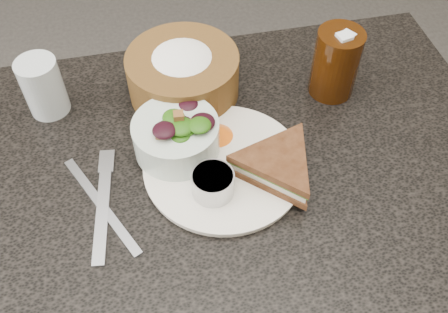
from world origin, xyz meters
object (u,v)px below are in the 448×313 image
at_px(dressing_ramekin, 213,183).
at_px(water_glass, 43,87).
at_px(bread_basket, 183,69).
at_px(salad_bowl, 176,132).
at_px(cola_glass, 336,60).
at_px(dining_table, 215,284).
at_px(sandwich, 278,165).
at_px(dinner_plate, 224,166).

relative_size(dressing_ramekin, water_glass, 0.63).
bearing_deg(bread_basket, salad_bowl, -103.59).
height_order(dressing_ramekin, cola_glass, cola_glass).
xyz_separation_m(dining_table, sandwich, (0.10, -0.01, 0.41)).
relative_size(dressing_ramekin, bread_basket, 0.33).
distance_m(sandwich, salad_bowl, 0.17).
height_order(sandwich, bread_basket, bread_basket).
relative_size(dining_table, water_glass, 9.61).
distance_m(salad_bowl, water_glass, 0.25).
bearing_deg(bread_basket, dinner_plate, -79.80).
bearing_deg(bread_basket, dining_table, -87.72).
bearing_deg(salad_bowl, water_glass, 144.23).
bearing_deg(dressing_ramekin, salad_bowl, 112.96).
distance_m(sandwich, bread_basket, 0.25).
distance_m(dinner_plate, bread_basket, 0.20).
xyz_separation_m(salad_bowl, water_glass, (-0.20, 0.15, 0.00)).
bearing_deg(dressing_ramekin, cola_glass, 35.89).
xyz_separation_m(dining_table, bread_basket, (-0.01, 0.21, 0.43)).
bearing_deg(water_glass, salad_bowl, -35.77).
bearing_deg(cola_glass, dining_table, -147.64).
bearing_deg(water_glass, dressing_ramekin, -44.71).
distance_m(dressing_ramekin, bread_basket, 0.24).
xyz_separation_m(dining_table, dinner_plate, (0.03, 0.02, 0.38)).
bearing_deg(dinner_plate, salad_bowl, 144.66).
bearing_deg(cola_glass, dressing_ramekin, -144.11).
height_order(salad_bowl, cola_glass, cola_glass).
bearing_deg(dinner_plate, dressing_ramekin, -119.78).
bearing_deg(bread_basket, dressing_ramekin, -88.39).
relative_size(sandwich, salad_bowl, 1.16).
xyz_separation_m(bread_basket, cola_glass, (0.26, -0.05, 0.01)).
distance_m(dinner_plate, sandwich, 0.09).
bearing_deg(dinner_plate, bread_basket, 100.20).
bearing_deg(dining_table, bread_basket, 92.28).
bearing_deg(dressing_ramekin, bread_basket, 91.61).
height_order(salad_bowl, bread_basket, bread_basket).
bearing_deg(bread_basket, sandwich, -63.51).
bearing_deg(dining_table, dressing_ramekin, -94.17).
bearing_deg(dining_table, sandwich, -6.93).
relative_size(dressing_ramekin, cola_glass, 0.47).
relative_size(dining_table, salad_bowl, 7.28).
distance_m(dining_table, sandwich, 0.42).
xyz_separation_m(dressing_ramekin, cola_glass, (0.25, 0.18, 0.04)).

